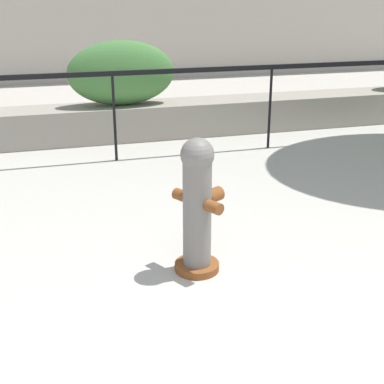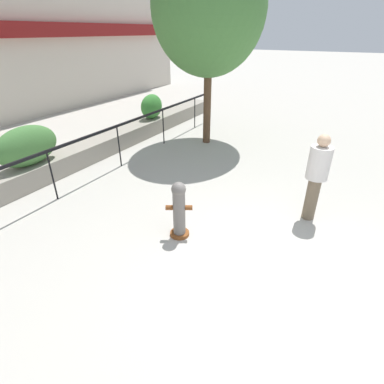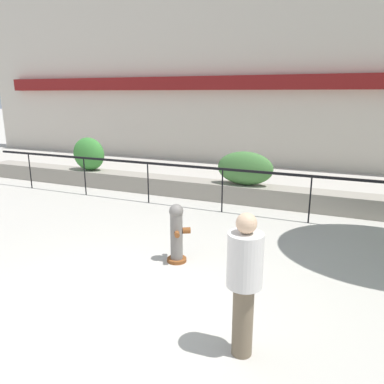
% 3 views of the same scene
% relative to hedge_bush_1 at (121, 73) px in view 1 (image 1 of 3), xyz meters
% --- Properties ---
extents(planter_wall_low, '(18.00, 0.70, 0.50)m').
position_rel_hedge_bush_1_xyz_m(planter_wall_low, '(-0.28, 0.00, -0.71)').
color(planter_wall_low, gray).
rests_on(planter_wall_low, ground).
extents(fence_railing_segment, '(15.00, 0.05, 1.15)m').
position_rel_hedge_bush_1_xyz_m(fence_railing_segment, '(-0.28, -1.10, 0.06)').
color(fence_railing_segment, black).
rests_on(fence_railing_segment, ground).
extents(hedge_bush_1, '(1.56, 0.61, 0.92)m').
position_rel_hedge_bush_1_xyz_m(hedge_bush_1, '(0.00, 0.00, 0.00)').
color(hedge_bush_1, '#427538').
rests_on(hedge_bush_1, planter_wall_low).
extents(fire_hydrant, '(0.49, 0.48, 1.08)m').
position_rel_hedge_bush_1_xyz_m(fire_hydrant, '(-0.10, -4.19, -0.41)').
color(fire_hydrant, brown).
rests_on(fire_hydrant, ground).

